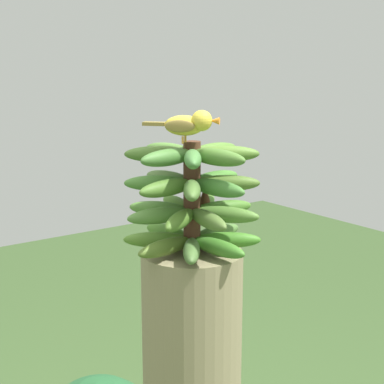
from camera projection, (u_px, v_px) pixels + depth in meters
banana_bunch at (192, 198)px, 1.32m from camera, size 0.32×0.32×0.26m
perched_bird at (189, 124)px, 1.25m from camera, size 0.12×0.14×0.07m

